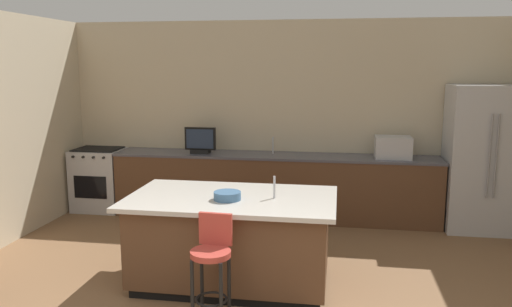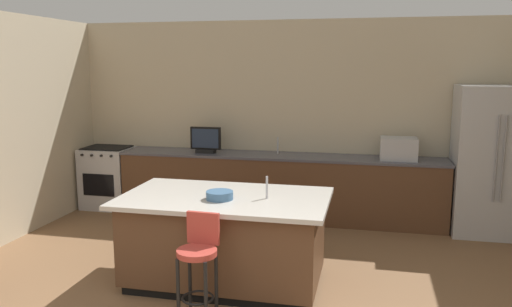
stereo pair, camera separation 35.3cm
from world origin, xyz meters
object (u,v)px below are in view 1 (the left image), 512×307
at_px(refrigerator, 484,158).
at_px(tv_monitor, 200,141).
at_px(range_oven, 100,179).
at_px(microwave, 393,147).
at_px(fruit_bowl, 227,196).
at_px(bar_stool_center, 212,261).
at_px(kitchen_island, 232,239).

distance_m(refrigerator, tv_monitor, 3.86).
distance_m(range_oven, microwave, 4.34).
bearing_deg(microwave, fruit_bowl, -126.09).
xyz_separation_m(refrigerator, tv_monitor, (-3.85, 0.01, 0.13)).
distance_m(refrigerator, range_oven, 5.48).
bearing_deg(microwave, refrigerator, -3.10).
distance_m(tv_monitor, bar_stool_center, 3.24).
xyz_separation_m(kitchen_island, range_oven, (-2.54, 2.30, 0.01)).
distance_m(kitchen_island, tv_monitor, 2.52).
bearing_deg(fruit_bowl, bar_stool_center, -88.68).
relative_size(tv_monitor, bar_stool_center, 0.48).
bearing_deg(range_oven, bar_stool_center, -50.70).
height_order(refrigerator, fruit_bowl, refrigerator).
bearing_deg(tv_monitor, kitchen_island, -67.35).
bearing_deg(range_oven, kitchen_island, -42.10).
bearing_deg(fruit_bowl, range_oven, 136.18).
relative_size(range_oven, microwave, 1.97).
xyz_separation_m(kitchen_island, bar_stool_center, (0.00, -0.81, 0.10)).
bearing_deg(kitchen_island, tv_monitor, 112.65).
bearing_deg(microwave, kitchen_island, -127.38).
xyz_separation_m(tv_monitor, fruit_bowl, (0.92, -2.38, -0.15)).
bearing_deg(refrigerator, fruit_bowl, -141.09).
relative_size(range_oven, tv_monitor, 2.10).
relative_size(microwave, fruit_bowl, 1.84).
relative_size(refrigerator, microwave, 4.02).
height_order(kitchen_island, microwave, microwave).
relative_size(bar_stool_center, fruit_bowl, 3.60).
relative_size(kitchen_island, bar_stool_center, 2.17).
relative_size(kitchen_island, microwave, 4.25).
relative_size(refrigerator, range_oven, 2.04).
height_order(microwave, bar_stool_center, microwave).
xyz_separation_m(range_oven, fruit_bowl, (2.53, -2.43, 0.47)).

